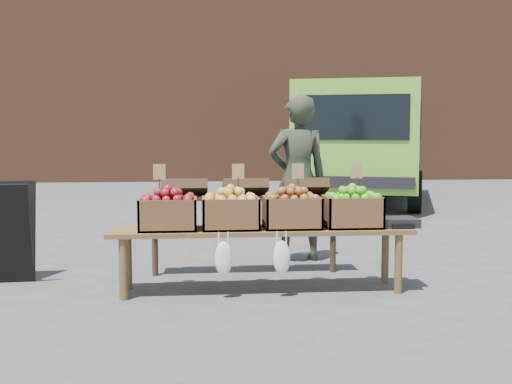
{
  "coord_description": "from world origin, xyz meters",
  "views": [
    {
      "loc": [
        -1.42,
        -5.77,
        1.42
      ],
      "look_at": [
        -0.84,
        0.37,
        0.85
      ],
      "focal_mm": 45.0,
      "sensor_mm": 36.0,
      "label": 1
    }
  ],
  "objects_px": {
    "crate_russet_pears": "(230,213)",
    "crate_red_apples": "(292,212)",
    "delivery_van": "(363,145)",
    "display_bench": "(261,260)",
    "crate_golden_apples": "(168,214)",
    "vendor": "(298,179)",
    "crate_green_apples": "(352,212)",
    "weighing_scale": "(398,222)",
    "back_table": "(245,223)"
  },
  "relations": [
    {
      "from": "crate_russet_pears",
      "to": "crate_red_apples",
      "type": "relative_size",
      "value": 1.0
    },
    {
      "from": "delivery_van",
      "to": "display_bench",
      "type": "xyz_separation_m",
      "value": [
        -2.84,
        -7.23,
        -0.88
      ]
    },
    {
      "from": "weighing_scale",
      "to": "crate_russet_pears",
      "type": "bearing_deg",
      "value": 180.0
    },
    {
      "from": "back_table",
      "to": "delivery_van",
      "type": "bearing_deg",
      "value": 65.76
    },
    {
      "from": "vendor",
      "to": "back_table",
      "type": "height_order",
      "value": "vendor"
    },
    {
      "from": "crate_green_apples",
      "to": "weighing_scale",
      "type": "relative_size",
      "value": 1.47
    },
    {
      "from": "crate_red_apples",
      "to": "vendor",
      "type": "bearing_deg",
      "value": 78.77
    },
    {
      "from": "back_table",
      "to": "crate_golden_apples",
      "type": "xyz_separation_m",
      "value": [
        -0.74,
        -0.72,
        0.19
      ]
    },
    {
      "from": "vendor",
      "to": "crate_red_apples",
      "type": "bearing_deg",
      "value": 71.87
    },
    {
      "from": "delivery_van",
      "to": "vendor",
      "type": "distance_m",
      "value": 6.32
    },
    {
      "from": "display_bench",
      "to": "crate_red_apples",
      "type": "xyz_separation_m",
      "value": [
        0.27,
        0.0,
        0.42
      ]
    },
    {
      "from": "vendor",
      "to": "crate_red_apples",
      "type": "height_order",
      "value": "vendor"
    },
    {
      "from": "display_bench",
      "to": "crate_golden_apples",
      "type": "height_order",
      "value": "crate_golden_apples"
    },
    {
      "from": "crate_russet_pears",
      "to": "crate_golden_apples",
      "type": "bearing_deg",
      "value": 180.0
    },
    {
      "from": "vendor",
      "to": "crate_red_apples",
      "type": "relative_size",
      "value": 3.66
    },
    {
      "from": "delivery_van",
      "to": "crate_russet_pears",
      "type": "bearing_deg",
      "value": -94.39
    },
    {
      "from": "delivery_van",
      "to": "crate_green_apples",
      "type": "relative_size",
      "value": 10.4
    },
    {
      "from": "crate_russet_pears",
      "to": "crate_green_apples",
      "type": "bearing_deg",
      "value": 0.0
    },
    {
      "from": "back_table",
      "to": "crate_green_apples",
      "type": "distance_m",
      "value": 1.18
    },
    {
      "from": "crate_red_apples",
      "to": "crate_green_apples",
      "type": "distance_m",
      "value": 0.55
    },
    {
      "from": "back_table",
      "to": "crate_golden_apples",
      "type": "distance_m",
      "value": 1.05
    },
    {
      "from": "display_bench",
      "to": "crate_golden_apples",
      "type": "relative_size",
      "value": 5.4
    },
    {
      "from": "vendor",
      "to": "crate_russet_pears",
      "type": "height_order",
      "value": "vendor"
    },
    {
      "from": "vendor",
      "to": "crate_red_apples",
      "type": "xyz_separation_m",
      "value": [
        -0.27,
        -1.35,
        -0.2
      ]
    },
    {
      "from": "delivery_van",
      "to": "display_bench",
      "type": "height_order",
      "value": "delivery_van"
    },
    {
      "from": "crate_golden_apples",
      "to": "crate_red_apples",
      "type": "xyz_separation_m",
      "value": [
        1.1,
        0.0,
        0.0
      ]
    },
    {
      "from": "crate_green_apples",
      "to": "weighing_scale",
      "type": "xyz_separation_m",
      "value": [
        0.43,
        0.0,
        -0.1
      ]
    },
    {
      "from": "vendor",
      "to": "delivery_van",
      "type": "bearing_deg",
      "value": -118.26
    },
    {
      "from": "crate_russet_pears",
      "to": "weighing_scale",
      "type": "bearing_deg",
      "value": 0.0
    },
    {
      "from": "back_table",
      "to": "crate_green_apples",
      "type": "relative_size",
      "value": 4.2
    },
    {
      "from": "delivery_van",
      "to": "vendor",
      "type": "height_order",
      "value": "delivery_van"
    },
    {
      "from": "delivery_van",
      "to": "crate_red_apples",
      "type": "bearing_deg",
      "value": -90.61
    },
    {
      "from": "delivery_van",
      "to": "crate_russet_pears",
      "type": "relative_size",
      "value": 10.4
    },
    {
      "from": "back_table",
      "to": "display_bench",
      "type": "xyz_separation_m",
      "value": [
        0.09,
        -0.72,
        -0.24
      ]
    },
    {
      "from": "display_bench",
      "to": "crate_golden_apples",
      "type": "xyz_separation_m",
      "value": [
        -0.83,
        0.0,
        0.42
      ]
    },
    {
      "from": "delivery_van",
      "to": "crate_golden_apples",
      "type": "bearing_deg",
      "value": -97.96
    },
    {
      "from": "crate_golden_apples",
      "to": "crate_red_apples",
      "type": "bearing_deg",
      "value": 0.0
    },
    {
      "from": "crate_golden_apples",
      "to": "weighing_scale",
      "type": "xyz_separation_m",
      "value": [
        2.08,
        0.0,
        -0.1
      ]
    },
    {
      "from": "crate_green_apples",
      "to": "weighing_scale",
      "type": "height_order",
      "value": "crate_green_apples"
    },
    {
      "from": "crate_red_apples",
      "to": "weighing_scale",
      "type": "bearing_deg",
      "value": 0.0
    },
    {
      "from": "vendor",
      "to": "back_table",
      "type": "xyz_separation_m",
      "value": [
        -0.63,
        -0.63,
        -0.39
      ]
    },
    {
      "from": "vendor",
      "to": "crate_golden_apples",
      "type": "xyz_separation_m",
      "value": [
        -1.37,
        -1.35,
        -0.2
      ]
    },
    {
      "from": "back_table",
      "to": "weighing_scale",
      "type": "distance_m",
      "value": 1.52
    },
    {
      "from": "delivery_van",
      "to": "vendor",
      "type": "relative_size",
      "value": 2.85
    },
    {
      "from": "delivery_van",
      "to": "crate_green_apples",
      "type": "xyz_separation_m",
      "value": [
        -2.02,
        -7.23,
        -0.45
      ]
    },
    {
      "from": "crate_red_apples",
      "to": "crate_green_apples",
      "type": "bearing_deg",
      "value": 0.0
    },
    {
      "from": "vendor",
      "to": "display_bench",
      "type": "bearing_deg",
      "value": 61.22
    },
    {
      "from": "back_table",
      "to": "weighing_scale",
      "type": "height_order",
      "value": "back_table"
    },
    {
      "from": "display_bench",
      "to": "weighing_scale",
      "type": "relative_size",
      "value": 7.94
    },
    {
      "from": "crate_red_apples",
      "to": "crate_russet_pears",
      "type": "bearing_deg",
      "value": 180.0
    }
  ]
}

